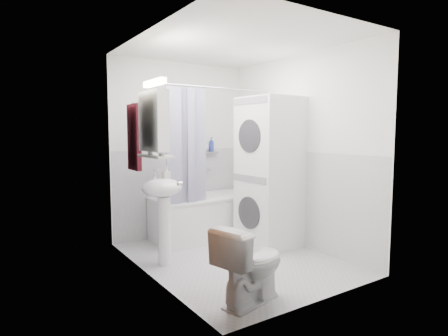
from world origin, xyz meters
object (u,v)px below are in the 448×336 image
sink (163,201)px  bathtub (208,214)px  toilet (251,264)px  washer_dryer (270,172)px

sink → bathtub: bearing=34.6°
toilet → sink: bearing=-2.9°
bathtub → toilet: (-0.73, -1.91, 0.01)m
bathtub → toilet: 2.04m
washer_dryer → toilet: size_ratio=2.76×
washer_dryer → sink: bearing=174.1°
bathtub → sink: size_ratio=1.45×
bathtub → sink: 1.24m
bathtub → sink: sink is taller
washer_dryer → toilet: bearing=-138.2°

